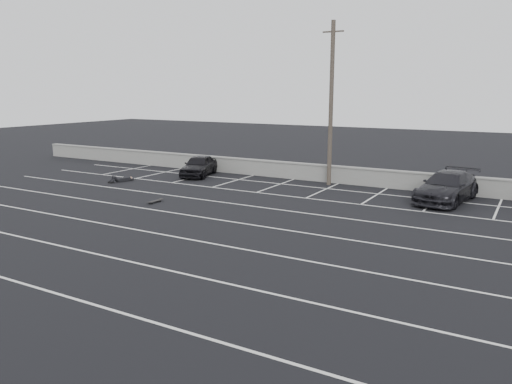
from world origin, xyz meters
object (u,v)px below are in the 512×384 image
Objects in this scene: car_left at (199,165)px; person at (125,178)px; skateboard at (155,201)px; utility_pole at (331,104)px; car_right at (447,187)px.

car_left reaches higher than person.
skateboard is (2.89, -7.72, -0.61)m from car_left.
car_left is 9.69m from utility_pole.
person is (-2.89, -3.91, -0.48)m from car_left.
person is at bearing -155.79° from utility_pole.
car_left is at bearing -171.53° from utility_pole.
utility_pole is 11.70m from skateboard.
person is (-18.49, -3.91, -0.54)m from car_right.
utility_pole is 10.79× the size of skateboard.
skateboard is (5.78, -3.81, -0.13)m from person.
utility_pole reaches higher than car_left.
utility_pole is at bearing -9.04° from car_left.
utility_pole is at bearing 178.13° from car_right.
car_right is 14.89m from skateboard.
utility_pole reaches higher than car_right.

